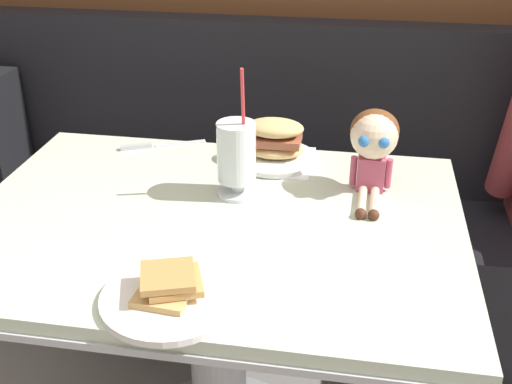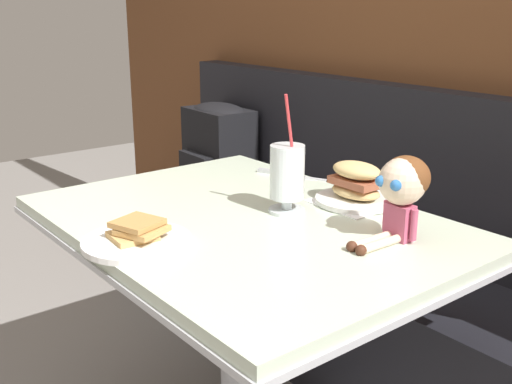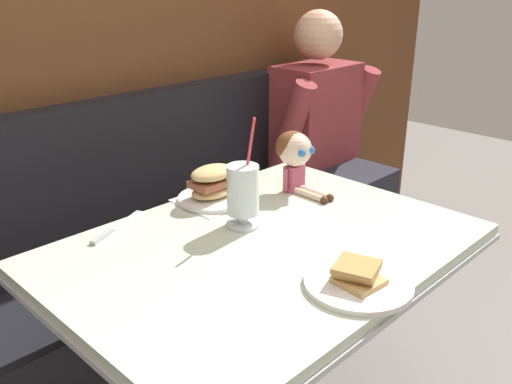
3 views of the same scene
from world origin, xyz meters
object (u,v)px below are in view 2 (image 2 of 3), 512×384
object	(u,v)px
backpack	(218,148)
toast_plate	(137,238)
milkshake_glass	(287,175)
sandwich_plate	(356,187)
seated_doll	(402,186)
butter_knife	(280,173)

from	to	relation	value
backpack	toast_plate	bearing A→B (deg)	-43.02
milkshake_glass	sandwich_plate	xyz separation A→B (m)	(0.06, 0.20, -0.06)
milkshake_glass	sandwich_plate	size ratio (longest dim) A/B	1.43
toast_plate	seated_doll	bearing A→B (deg)	54.89
milkshake_glass	sandwich_plate	bearing A→B (deg)	73.06
toast_plate	butter_knife	bearing A→B (deg)	111.42
sandwich_plate	butter_knife	xyz separation A→B (m)	(-0.35, 0.03, -0.04)
sandwich_plate	seated_doll	xyz separation A→B (m)	(0.25, -0.12, 0.08)
seated_doll	milkshake_glass	bearing A→B (deg)	-165.87
sandwich_plate	butter_knife	distance (m)	0.36
milkshake_glass	butter_knife	xyz separation A→B (m)	(-0.29, 0.23, -0.10)
backpack	milkshake_glass	bearing A→B (deg)	-25.81
sandwich_plate	backpack	size ratio (longest dim) A/B	0.54
seated_doll	sandwich_plate	bearing A→B (deg)	154.20
butter_knife	seated_doll	bearing A→B (deg)	-14.02
toast_plate	seated_doll	world-z (taller)	seated_doll
seated_doll	butter_knife	bearing A→B (deg)	165.98
toast_plate	sandwich_plate	size ratio (longest dim) A/B	1.14
milkshake_glass	backpack	xyz separation A→B (m)	(-1.01, 0.49, -0.18)
butter_knife	backpack	distance (m)	0.77
toast_plate	butter_knife	size ratio (longest dim) A/B	1.13
milkshake_glass	butter_knife	world-z (taller)	milkshake_glass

